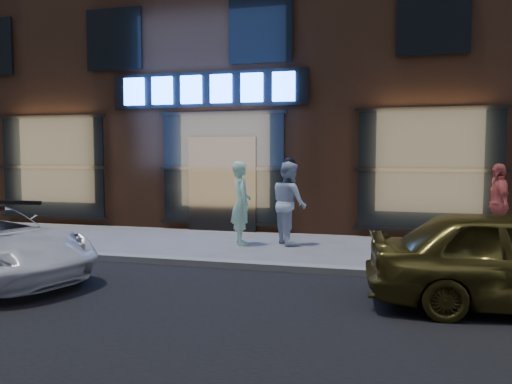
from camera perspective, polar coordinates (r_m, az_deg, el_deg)
ground at (r=9.29m, az=-11.61°, el=-7.96°), size 90.00×90.00×0.00m
curb at (r=9.28m, az=-11.62°, el=-7.60°), size 60.00×0.25×0.12m
storefront_building at (r=16.92m, az=0.56°, el=15.21°), size 30.20×8.28×10.30m
man_bowtie at (r=10.82m, az=-1.72°, el=-1.29°), size 0.69×0.78×1.81m
man_cap at (r=10.91m, az=3.82°, el=-1.24°), size 1.06×1.11×1.81m
passerby at (r=12.01m, az=25.92°, el=-1.25°), size 0.52×1.07×1.77m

